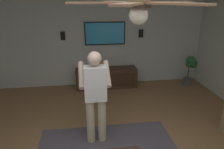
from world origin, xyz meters
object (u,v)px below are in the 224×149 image
object	(u,v)px
wall_speaker_left	(141,33)
potted_plant_tall	(190,67)
wall_speaker_right	(63,36)
tv	(105,33)
person_standing	(95,93)
ceiling_fan	(138,6)
vase_round	(101,66)
media_console	(106,78)

from	to	relation	value
wall_speaker_left	potted_plant_tall	bearing A→B (deg)	-108.80
potted_plant_tall	wall_speaker_right	xyz separation A→B (m)	(0.46, 3.51, 0.88)
tv	potted_plant_tall	xyz separation A→B (m)	(-0.45, -2.37, -0.92)
person_standing	wall_speaker_left	world-z (taller)	person_standing
ceiling_fan	tv	bearing A→B (deg)	-2.11
vase_round	media_console	bearing A→B (deg)	-71.46
media_console	person_standing	size ratio (longest dim) A/B	1.04
tv	wall_speaker_right	world-z (taller)	tv
potted_plant_tall	wall_speaker_left	distance (m)	1.69
wall_speaker_left	wall_speaker_right	bearing A→B (deg)	90.00
tv	wall_speaker_left	size ratio (longest dim) A/B	5.05
tv	wall_speaker_right	xyz separation A→B (m)	(0.01, 1.13, -0.04)
wall_speaker_right	ceiling_fan	bearing A→B (deg)	-166.15
tv	media_console	bearing A→B (deg)	-0.00
vase_round	ceiling_fan	world-z (taller)	ceiling_fan
tv	person_standing	xyz separation A→B (m)	(-2.59, 0.45, -0.56)
person_standing	wall_speaker_right	distance (m)	2.74
potted_plant_tall	wall_speaker_left	size ratio (longest dim) A/B	4.01
media_console	wall_speaker_right	bearing A→B (deg)	-102.63
media_console	tv	world-z (taller)	tv
wall_speaker_left	vase_round	bearing A→B (deg)	104.58
potted_plant_tall	wall_speaker_left	xyz separation A→B (m)	(0.46, 1.36, 0.90)
person_standing	wall_speaker_left	distance (m)	3.03
media_console	tv	xyz separation A→B (m)	(0.24, -0.00, 1.21)
media_console	ceiling_fan	size ratio (longest dim) A/B	1.44
person_standing	potted_plant_tall	size ratio (longest dim) A/B	1.86
media_console	tv	distance (m)	1.24
tv	person_standing	distance (m)	2.69
tv	ceiling_fan	world-z (taller)	ceiling_fan
wall_speaker_left	ceiling_fan	world-z (taller)	ceiling_fan
vase_round	wall_speaker_left	xyz separation A→B (m)	(0.30, -1.15, 0.80)
wall_speaker_right	ceiling_fan	size ratio (longest dim) A/B	0.19
wall_speaker_right	ceiling_fan	xyz separation A→B (m)	(-4.00, -0.99, 0.91)
media_console	person_standing	distance (m)	2.48
vase_round	wall_speaker_right	size ratio (longest dim) A/B	1.00
potted_plant_tall	vase_round	bearing A→B (deg)	86.30
tv	vase_round	xyz separation A→B (m)	(-0.29, 0.14, -0.83)
tv	wall_speaker_left	world-z (taller)	tv
person_standing	wall_speaker_left	xyz separation A→B (m)	(2.60, -1.46, 0.53)
tv	wall_speaker_right	size ratio (longest dim) A/B	5.05
tv	ceiling_fan	size ratio (longest dim) A/B	0.94
person_standing	tv	bearing A→B (deg)	-10.25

